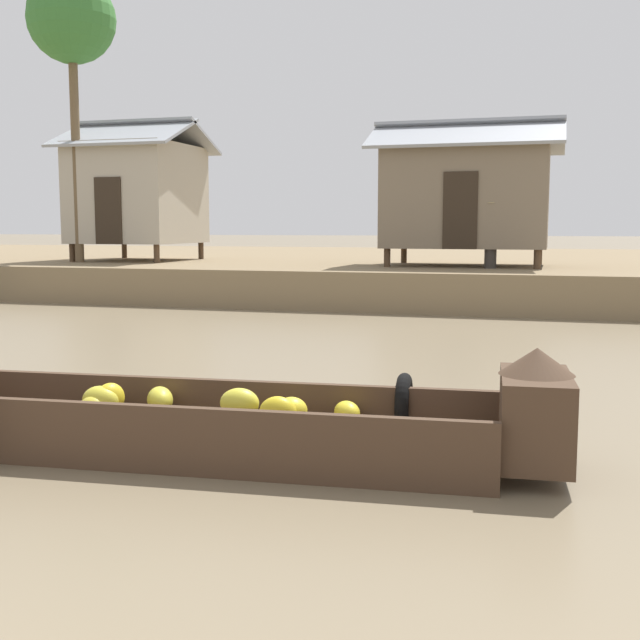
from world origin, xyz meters
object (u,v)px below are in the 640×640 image
Objects in this scene: stilt_house_left at (138,192)px; palm_tree_near at (71,22)px; vendor_person at (491,229)px; stilt_house_mid_left at (467,194)px; banana_boat at (198,417)px.

stilt_house_left is 4.79m from palm_tree_near.
palm_tree_near is 4.63× the size of vendor_person.
palm_tree_near is (-1.01, -1.50, 4.44)m from stilt_house_left.
stilt_house_mid_left is at bearing -3.49° from stilt_house_left.
stilt_house_left is 2.41× the size of vendor_person.
banana_boat is at bearing -59.44° from stilt_house_left.
stilt_house_mid_left is (0.62, 14.40, 2.35)m from banana_boat.
banana_boat is 1.28× the size of stilt_house_mid_left.
stilt_house_left is at bearing 176.51° from stilt_house_mid_left.
vendor_person is at bearing -1.08° from palm_tree_near.
stilt_house_mid_left is 2.79× the size of vendor_person.
palm_tree_near is at bearing -174.98° from stilt_house_mid_left.
vendor_person is (11.18, -0.21, -5.49)m from palm_tree_near.
banana_boat is 3.56× the size of vendor_person.
stilt_house_mid_left is at bearing 121.88° from vendor_person.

